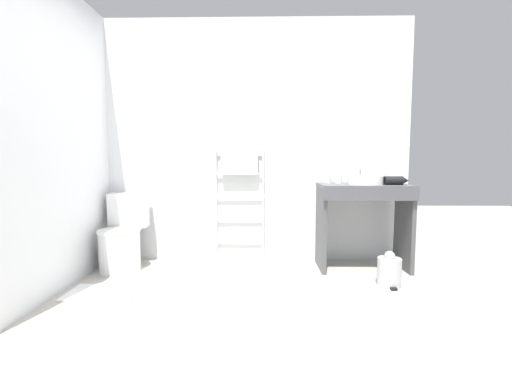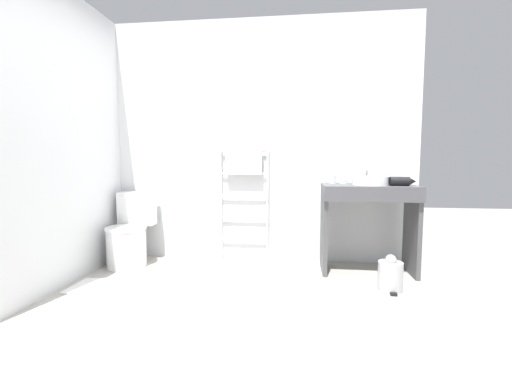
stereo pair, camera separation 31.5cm
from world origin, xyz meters
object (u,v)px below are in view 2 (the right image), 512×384
toilet (129,236)px  sink_basin (370,180)px  cup_near_edge (343,180)px  hair_dryer (401,181)px  cup_near_wall (333,179)px  towel_radiator (244,178)px  trash_bin (390,275)px

toilet → sink_basin: 2.48m
cup_near_edge → hair_dryer: bearing=-20.3°
sink_basin → cup_near_edge: size_ratio=3.92×
sink_basin → cup_near_wall: size_ratio=3.91×
cup_near_wall → cup_near_edge: (0.10, -0.05, -0.00)m
cup_near_edge → towel_radiator: bearing=172.0°
towel_radiator → cup_near_edge: towel_radiator is taller
sink_basin → trash_bin: sink_basin is taller
hair_dryer → cup_near_edge: bearing=159.7°
toilet → hair_dryer: 2.73m
cup_near_wall → hair_dryer: (0.59, -0.23, -0.00)m
trash_bin → towel_radiator: bearing=151.9°
toilet → towel_radiator: bearing=14.0°
towel_radiator → hair_dryer: 1.54m
sink_basin → hair_dryer: 0.27m
hair_dryer → cup_near_wall: bearing=158.9°
towel_radiator → cup_near_edge: 1.02m
hair_dryer → trash_bin: hair_dryer is taller
towel_radiator → toilet: bearing=-166.0°
cup_near_wall → trash_bin: bearing=-55.6°
toilet → cup_near_edge: bearing=3.8°
cup_near_wall → trash_bin: (0.42, -0.62, -0.76)m
toilet → trash_bin: size_ratio=2.47×
cup_near_edge → hair_dryer: size_ratio=0.37×
cup_near_wall → cup_near_edge: 0.11m
sink_basin → trash_bin: 0.89m
cup_near_edge → hair_dryer: (0.49, -0.18, -0.00)m
towel_radiator → hair_dryer: towel_radiator is taller
toilet → cup_near_edge: (2.17, 0.15, 0.59)m
toilet → trash_bin: toilet is taller
toilet → towel_radiator: 1.33m
toilet → trash_bin: bearing=-9.7°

